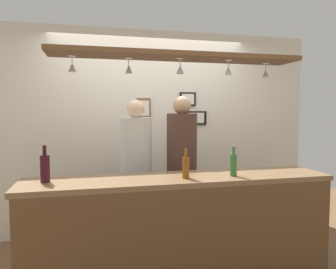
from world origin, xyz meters
TOP-DOWN VIEW (x-y plane):
  - ground_plane at (0.00, 0.00)m, footprint 8.00×8.00m
  - back_wall at (0.00, 1.10)m, footprint 4.40×0.06m
  - bar_counter at (0.00, -0.50)m, footprint 2.70×0.55m
  - overhead_glass_rack at (0.00, -0.30)m, footprint 2.20×0.36m
  - hanging_wineglass_far_left at (-0.90, -0.24)m, footprint 0.07×0.07m
  - hanging_wineglass_left at (-0.43, -0.24)m, footprint 0.07×0.07m
  - hanging_wineglass_center_left at (0.01, -0.33)m, footprint 0.07×0.07m
  - hanging_wineglass_center at (0.45, -0.34)m, footprint 0.07×0.07m
  - hanging_wineglass_center_right at (0.87, -0.25)m, footprint 0.07×0.07m
  - person_left_white_patterned_shirt at (-0.28, 0.40)m, footprint 0.34×0.34m
  - person_middle_brown_shirt at (0.23, 0.40)m, footprint 0.34×0.34m
  - bottle_wine_dark_red at (-1.12, -0.31)m, footprint 0.08×0.08m
  - bottle_beer_green_import at (0.47, -0.43)m, footprint 0.06×0.06m
  - bottle_beer_amber_tall at (0.03, -0.42)m, footprint 0.06×0.06m
  - picture_frame_upper_small at (0.50, 1.06)m, footprint 0.22×0.02m
  - picture_frame_crest at (-0.09, 1.06)m, footprint 0.18×0.02m
  - picture_frame_lower_pair at (0.61, 1.06)m, footprint 0.30×0.02m

SIDE VIEW (x-z plane):
  - ground_plane at x=0.00m, z-range 0.00..0.00m
  - bar_counter at x=0.00m, z-range 0.18..1.16m
  - person_left_white_patterned_shirt at x=-0.28m, z-range 0.17..1.86m
  - person_middle_brown_shirt at x=0.23m, z-range 0.18..1.91m
  - bottle_beer_amber_tall at x=0.03m, z-range 0.96..1.22m
  - bottle_beer_green_import at x=0.47m, z-range 0.96..1.22m
  - bottle_wine_dark_red at x=-1.12m, z-range 0.96..1.26m
  - back_wall at x=0.00m, z-range 0.00..2.60m
  - picture_frame_lower_pair at x=0.61m, z-range 1.38..1.56m
  - picture_frame_crest at x=-0.09m, z-range 1.47..1.73m
  - picture_frame_upper_small at x=0.50m, z-range 1.63..1.81m
  - hanging_wineglass_far_left at x=-0.90m, z-range 1.86..1.99m
  - hanging_wineglass_left at x=-0.43m, z-range 1.86..1.99m
  - hanging_wineglass_center_left at x=0.01m, z-range 1.86..1.99m
  - hanging_wineglass_center at x=0.45m, z-range 1.86..1.99m
  - hanging_wineglass_center_right at x=0.87m, z-range 1.86..1.99m
  - overhead_glass_rack at x=0.00m, z-range 2.02..2.06m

